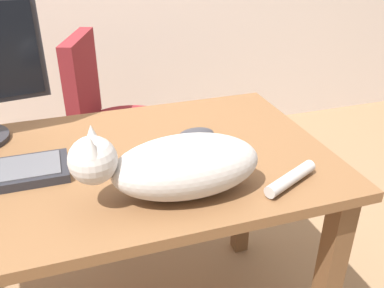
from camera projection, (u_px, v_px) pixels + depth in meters
desk at (97, 197)px, 1.19m from camera, size 1.34×0.72×0.72m
office_chair at (119, 145)px, 1.97m from camera, size 0.51×0.48×0.89m
cat at (177, 166)px, 0.98m from camera, size 0.61×0.20×0.20m
computer_mouse at (196, 134)px, 1.26m from camera, size 0.11×0.06×0.04m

